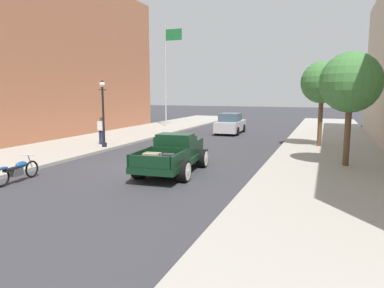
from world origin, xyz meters
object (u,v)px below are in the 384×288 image
(motorcycle_parked, at_px, (17,170))
(street_tree_second, at_px, (322,83))
(car_background_silver, at_px, (230,124))
(street_tree_nearest, at_px, (351,83))
(hotrod_truck_dark_green, at_px, (175,154))
(flagpole, at_px, (168,66))
(pedestrian_sidewalk_left, at_px, (101,129))
(street_lamp_near, at_px, (103,108))

(motorcycle_parked, distance_m, street_tree_second, 16.42)
(car_background_silver, bearing_deg, street_tree_nearest, -53.80)
(hotrod_truck_dark_green, relative_size, car_background_silver, 1.15)
(flagpole, distance_m, street_tree_second, 16.01)
(motorcycle_parked, xyz_separation_m, pedestrian_sidewalk_left, (-2.22, 8.27, 0.64))
(pedestrian_sidewalk_left, relative_size, street_lamp_near, 0.43)
(street_tree_nearest, bearing_deg, pedestrian_sidewalk_left, 174.09)
(street_tree_nearest, bearing_deg, motorcycle_parked, -148.95)
(hotrod_truck_dark_green, bearing_deg, flagpole, 115.85)
(hotrod_truck_dark_green, height_order, car_background_silver, car_background_silver)
(motorcycle_parked, distance_m, car_background_silver, 18.23)
(motorcycle_parked, xyz_separation_m, car_background_silver, (3.31, 17.92, 0.33))
(hotrod_truck_dark_green, distance_m, street_tree_second, 10.73)
(street_tree_second, bearing_deg, street_tree_nearest, -77.70)
(pedestrian_sidewalk_left, relative_size, flagpole, 0.18)
(car_background_silver, distance_m, pedestrian_sidewalk_left, 11.12)
(pedestrian_sidewalk_left, bearing_deg, car_background_silver, 60.15)
(pedestrian_sidewalk_left, xyz_separation_m, flagpole, (-1.24, 12.28, 4.68))
(street_lamp_near, xyz_separation_m, flagpole, (-2.00, 13.06, 3.39))
(street_lamp_near, bearing_deg, car_background_silver, 65.38)
(flagpole, height_order, street_tree_nearest, flagpole)
(car_background_silver, xyz_separation_m, street_lamp_near, (-4.78, -10.43, 1.62))
(pedestrian_sidewalk_left, relative_size, street_tree_nearest, 0.34)
(street_tree_nearest, height_order, street_tree_second, street_tree_second)
(flagpole, bearing_deg, street_lamp_near, -81.32)
(street_lamp_near, relative_size, flagpole, 0.42)
(hotrod_truck_dark_green, relative_size, flagpole, 0.55)
(car_background_silver, bearing_deg, street_lamp_near, -114.62)
(hotrod_truck_dark_green, distance_m, street_lamp_near, 7.39)
(motorcycle_parked, bearing_deg, flagpole, 99.56)
(hotrod_truck_dark_green, bearing_deg, pedestrian_sidewalk_left, 146.71)
(car_background_silver, distance_m, flagpole, 8.82)
(car_background_silver, height_order, flagpole, flagpole)
(pedestrian_sidewalk_left, bearing_deg, motorcycle_parked, -74.96)
(pedestrian_sidewalk_left, height_order, street_tree_second, street_tree_second)
(car_background_silver, relative_size, street_tree_second, 0.88)
(pedestrian_sidewalk_left, bearing_deg, street_tree_second, 18.44)
(pedestrian_sidewalk_left, bearing_deg, street_lamp_near, -46.11)
(car_background_silver, height_order, pedestrian_sidewalk_left, pedestrian_sidewalk_left)
(flagpole, xyz_separation_m, street_tree_second, (13.66, -8.14, -1.93))
(car_background_silver, bearing_deg, pedestrian_sidewalk_left, -119.85)
(car_background_silver, height_order, street_lamp_near, street_lamp_near)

